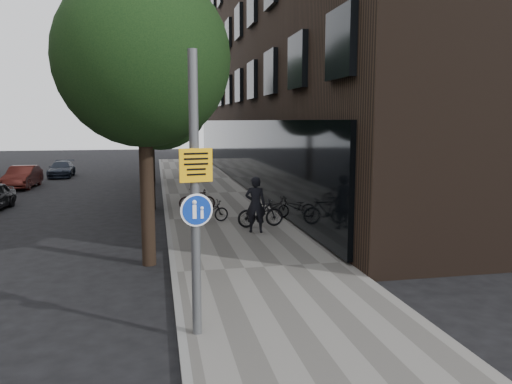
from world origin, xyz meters
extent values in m
plane|color=black|center=(0.00, 0.00, 0.00)|extent=(120.00, 120.00, 0.00)
cube|color=slate|center=(0.25, 10.00, 0.06)|extent=(4.50, 60.00, 0.12)
cube|color=slate|center=(-2.00, 10.00, 0.07)|extent=(0.15, 60.00, 0.13)
cube|color=black|center=(8.50, 22.00, 9.00)|extent=(12.00, 40.00, 18.00)
cylinder|color=black|center=(-2.60, 4.50, 1.60)|extent=(0.36, 0.36, 3.20)
sphere|color=black|center=(-2.60, 4.50, 5.30)|extent=(4.40, 4.40, 4.40)
sphere|color=black|center=(-2.20, 5.30, 4.30)|extent=(2.64, 2.64, 2.64)
cylinder|color=black|center=(-2.60, 13.00, 1.60)|extent=(0.36, 0.36, 3.20)
sphere|color=black|center=(-2.60, 13.00, 5.30)|extent=(5.00, 5.00, 5.00)
sphere|color=black|center=(-2.20, 13.80, 4.30)|extent=(3.00, 3.00, 3.00)
cylinder|color=black|center=(-2.60, 22.00, 1.60)|extent=(0.36, 0.36, 3.20)
sphere|color=black|center=(-2.60, 22.00, 5.30)|extent=(5.00, 5.00, 5.00)
sphere|color=black|center=(-2.20, 22.80, 4.30)|extent=(3.00, 3.00, 3.00)
cylinder|color=#595B5E|center=(-1.73, -0.33, 2.52)|extent=(0.16, 0.16, 4.79)
cube|color=#DA9A0B|center=(-1.73, -0.33, 3.05)|extent=(0.55, 0.14, 0.55)
cylinder|color=#0D2F98|center=(-1.73, -0.33, 2.30)|extent=(0.48, 0.11, 0.49)
cylinder|color=white|center=(-1.73, -0.33, 2.30)|extent=(0.55, 0.12, 0.55)
imported|color=black|center=(0.81, 7.25, 1.05)|extent=(0.77, 0.61, 1.86)
imported|color=black|center=(1.87, 9.47, 0.52)|extent=(1.56, 0.62, 0.81)
imported|color=black|center=(1.15, 8.04, 0.61)|extent=(1.67, 0.59, 0.98)
imported|color=black|center=(-0.56, 9.19, 0.52)|extent=(1.60, 0.82, 0.80)
imported|color=black|center=(-0.74, 11.77, 0.57)|extent=(1.50, 0.48, 0.89)
imported|color=#501C17|center=(-9.79, 21.56, 0.62)|extent=(1.45, 3.82, 1.25)
imported|color=black|center=(-8.66, 27.06, 0.53)|extent=(1.61, 3.73, 1.07)
camera|label=1|loc=(-2.35, -8.58, 3.77)|focal=35.00mm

